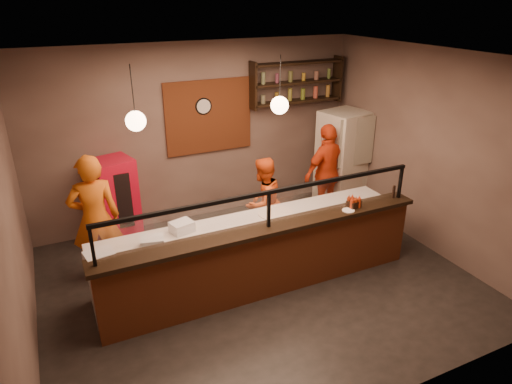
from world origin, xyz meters
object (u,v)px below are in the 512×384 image
cook_mid (263,203)px  pizza_dough (276,213)px  pepper_mill (394,192)px  fridge (342,161)px  condiment_caddy (354,204)px  red_cooler (116,201)px  cook_left (95,219)px  cook_right (327,172)px  wall_clock (203,106)px

cook_mid → pizza_dough: cook_mid is taller
pepper_mill → fridge: bearing=76.7°
cook_mid → pizza_dough: 0.71m
cook_mid → pepper_mill: bearing=117.2°
cook_mid → condiment_caddy: 1.57m
red_cooler → condiment_caddy: (3.01, -2.44, 0.38)m
cook_left → fridge: 4.68m
pepper_mill → red_cooler: bearing=147.1°
cook_left → fridge: size_ratio=1.01×
fridge → pizza_dough: bearing=-159.3°
pizza_dough → pepper_mill: pepper_mill is taller
pizza_dough → pepper_mill: 1.82m
condiment_caddy → pepper_mill: bearing=1.3°
cook_right → cook_mid: bearing=2.8°
red_cooler → condiment_caddy: red_cooler is taller
cook_right → pizza_dough: 1.95m
wall_clock → condiment_caddy: size_ratio=1.64×
red_cooler → pepper_mill: size_ratio=7.50×
cook_left → cook_mid: 2.61m
wall_clock → condiment_caddy: 3.20m
wall_clock → cook_mid: bearing=-73.2°
cook_left → cook_mid: size_ratio=1.26×
pizza_dough → cook_right: bearing=33.4°
wall_clock → fridge: size_ratio=0.16×
wall_clock → fridge: bearing=-17.3°
fridge → condiment_caddy: bearing=-133.3°
cook_left → cook_right: size_ratio=1.06×
cook_left → cook_mid: cook_left is taller
wall_clock → fridge: (2.50, -0.78, -1.14)m
pepper_mill → cook_mid: bearing=141.7°
wall_clock → pepper_mill: (2.04, -2.73, -0.94)m
cook_left → pizza_dough: (2.47, -0.83, -0.06)m
cook_left → pizza_dough: size_ratio=3.61×
cook_mid → red_cooler: size_ratio=1.04×
wall_clock → red_cooler: size_ratio=0.20×
cook_left → condiment_caddy: (3.44, -1.42, 0.15)m
fridge → pepper_mill: fridge is taller
cook_right → condiment_caddy: cook_right is taller
cook_left → condiment_caddy: 3.72m
cook_right → condiment_caddy: (-0.66, -1.66, 0.20)m
wall_clock → pepper_mill: bearing=-53.3°
fridge → pepper_mill: bearing=-115.0°
wall_clock → red_cooler: wall_clock is taller
cook_right → red_cooler: size_ratio=1.24×
cook_right → condiment_caddy: size_ratio=9.92×
cook_right → pizza_dough: cook_right is taller
cook_mid → condiment_caddy: cook_mid is taller
red_cooler → pepper_mill: bearing=-47.2°
condiment_caddy → cook_right: bearing=68.3°
cook_mid → red_cooler: 2.46m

